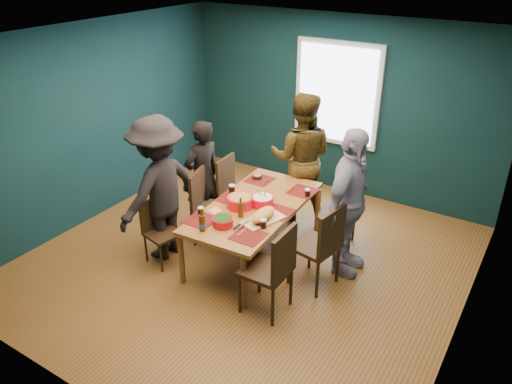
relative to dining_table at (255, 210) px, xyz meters
The scene contains 26 objects.
room 0.71m from the dining_table, 101.38° to the left, with size 5.01×5.01×2.71m.
dining_table is the anchor object (origin of this frame).
chair_left_far 0.93m from the dining_table, 141.79° to the left, with size 0.47×0.47×0.97m.
chair_left_mid 0.76m from the dining_table, behind, with size 0.55×0.55×0.99m.
chair_left_near 1.19m from the dining_table, 145.44° to the right, with size 0.44×0.44×0.82m.
chair_right_far 1.18m from the dining_table, 43.55° to the left, with size 0.55×0.55×1.00m.
chair_right_mid 0.97m from the dining_table, ahead, with size 0.54×0.54×1.04m.
chair_right_near 1.07m from the dining_table, 46.71° to the right, with size 0.48×0.48×1.04m.
person_far_left 1.03m from the dining_table, 165.35° to the left, with size 0.57×0.37×1.55m, color black.
person_back 1.25m from the dining_table, 90.74° to the left, with size 0.89×0.69×1.83m, color black.
person_right 1.13m from the dining_table, 18.57° to the left, with size 1.06×0.44×1.81m, color white.
person_near_left 1.18m from the dining_table, 152.41° to the right, with size 1.18×0.68×1.83m, color black.
bowl_salad 0.22m from the dining_table, 137.54° to the right, with size 0.32×0.32×0.13m.
bowl_dumpling 0.16m from the dining_table, 34.44° to the left, with size 0.27×0.27×0.25m.
bowl_herbs 0.61m from the dining_table, 93.90° to the right, with size 0.24×0.24×0.10m.
cutting_board 0.41m from the dining_table, 43.34° to the right, with size 0.40×0.65×0.14m.
small_bowl 0.76m from the dining_table, 119.68° to the left, with size 0.13×0.13×0.05m.
beer_bottle_a 0.84m from the dining_table, 102.02° to the right, with size 0.07×0.07×0.27m.
beer_bottle_b 0.36m from the dining_table, 87.57° to the right, with size 0.06×0.06×0.25m.
cola_glass_a 0.68m from the dining_table, 127.28° to the right, with size 0.07×0.07×0.10m.
cola_glass_b 0.55m from the dining_table, 47.45° to the right, with size 0.08×0.08×0.11m.
cola_glass_c 0.71m from the dining_table, 52.04° to the left, with size 0.07×0.07×0.10m.
cola_glass_d 0.45m from the dining_table, 163.17° to the left, with size 0.08×0.08×0.11m.
napkin_a 0.41m from the dining_table, ahead, with size 0.13×0.13×0.00m, color #F18265.
napkin_b 0.49m from the dining_table, 131.93° to the right, with size 0.12×0.12×0.00m, color #F18265.
napkin_c 0.75m from the dining_table, 65.45° to the right, with size 0.12×0.12×0.00m, color #F18265.
Camera 1 is at (2.86, -4.35, 3.61)m, focal length 35.00 mm.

